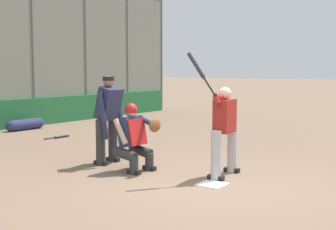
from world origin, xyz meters
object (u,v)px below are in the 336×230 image
(spare_bat_by_padding, at_px, (60,137))
(equipment_bag_dugout_side, at_px, (25,124))
(umpire_home, at_px, (108,117))
(batter_at_plate, at_px, (224,128))
(catcher_behind_plate, at_px, (134,136))

(spare_bat_by_padding, xyz_separation_m, equipment_bag_dugout_side, (-0.55, -2.15, 0.13))
(umpire_home, distance_m, equipment_bag_dugout_side, 6.04)
(umpire_home, relative_size, equipment_bag_dugout_side, 1.27)
(equipment_bag_dugout_side, bearing_deg, spare_bat_by_padding, 75.62)
(batter_at_plate, distance_m, equipment_bag_dugout_side, 8.17)
(batter_at_plate, xyz_separation_m, spare_bat_by_padding, (-1.45, -5.74, -0.81))
(umpire_home, xyz_separation_m, equipment_bag_dugout_side, (-2.32, -5.53, -0.76))
(catcher_behind_plate, height_order, spare_bat_by_padding, catcher_behind_plate)
(umpire_home, distance_m, spare_bat_by_padding, 3.91)
(spare_bat_by_padding, bearing_deg, equipment_bag_dugout_side, 77.11)
(umpire_home, relative_size, spare_bat_by_padding, 2.08)
(catcher_behind_plate, xyz_separation_m, umpire_home, (-0.24, -0.85, 0.28))
(batter_at_plate, relative_size, catcher_behind_plate, 1.73)
(spare_bat_by_padding, distance_m, equipment_bag_dugout_side, 2.22)
(catcher_behind_plate, bearing_deg, umpire_home, -103.23)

